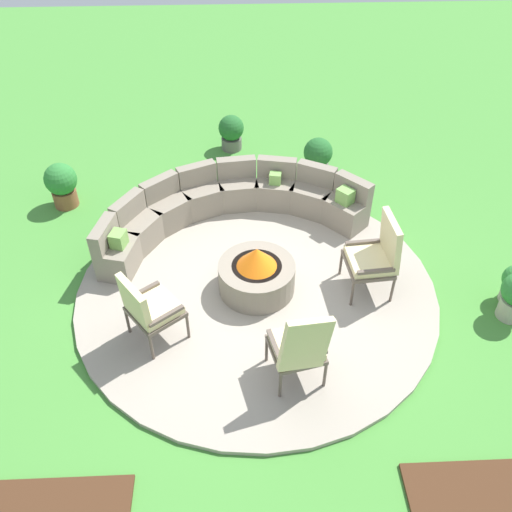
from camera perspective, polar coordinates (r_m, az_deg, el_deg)
name	(u,v)px	position (r m, az deg, el deg)	size (l,w,h in m)	color
ground_plane	(257,291)	(7.35, 0.07, -3.66)	(24.00, 24.00, 0.00)	#478C38
patio_circle	(257,290)	(7.33, 0.07, -3.50)	(4.71, 4.71, 0.06)	#9E9384
fire_pit	(257,274)	(7.13, 0.07, -1.84)	(0.99, 0.99, 0.68)	gray
curved_stone_bench	(227,207)	(8.20, -3.02, 5.10)	(3.86, 2.03, 0.75)	gray
lounge_chair_front_left	(148,307)	(6.45, -11.06, -5.19)	(0.77, 0.79, 1.00)	brown
lounge_chair_front_right	(300,346)	(5.93, 4.51, -9.26)	(0.68, 0.68, 1.13)	brown
lounge_chair_back_left	(377,254)	(7.12, 12.36, 0.20)	(0.64, 0.67, 1.10)	brown
potted_plant_0	(62,183)	(9.11, -19.39, 7.08)	(0.50, 0.50, 0.73)	brown
potted_plant_3	(231,132)	(10.14, -2.56, 12.69)	(0.45, 0.45, 0.64)	#605B56
potted_plant_4	(318,158)	(9.27, 6.37, 10.01)	(0.47, 0.47, 0.76)	#605B56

